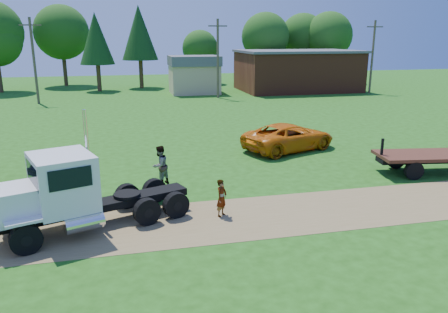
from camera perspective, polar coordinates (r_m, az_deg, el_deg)
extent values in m
plane|color=#1E480F|center=(17.95, 4.57, -7.75)|extent=(140.00, 140.00, 0.00)
cube|color=brown|center=(17.95, 4.57, -7.73)|extent=(120.00, 4.20, 0.01)
cube|color=black|center=(17.53, -16.07, -6.20)|extent=(7.10, 3.33, 0.29)
cylinder|color=black|center=(16.18, -24.46, -9.82)|extent=(1.11, 0.68, 1.06)
cylinder|color=black|center=(16.18, -24.46, -9.82)|extent=(0.47, 0.46, 0.37)
cylinder|color=black|center=(18.07, -25.54, -7.32)|extent=(1.11, 0.68, 1.06)
cylinder|color=black|center=(18.07, -25.54, -7.32)|extent=(0.47, 0.46, 0.37)
cylinder|color=black|center=(17.19, -10.03, -7.12)|extent=(1.11, 0.68, 1.06)
cylinder|color=black|center=(17.19, -10.03, -7.12)|extent=(0.47, 0.46, 0.37)
cylinder|color=black|center=(18.98, -12.52, -5.05)|extent=(1.11, 0.68, 1.06)
cylinder|color=black|center=(18.98, -12.52, -5.05)|extent=(0.47, 0.46, 0.37)
cylinder|color=black|center=(17.67, -6.28, -6.33)|extent=(1.11, 0.68, 1.06)
cylinder|color=black|center=(17.67, -6.28, -6.33)|extent=(0.47, 0.46, 0.37)
cylinder|color=black|center=(19.42, -9.06, -4.40)|extent=(1.11, 0.68, 1.06)
cylinder|color=black|center=(19.42, -9.06, -4.40)|extent=(0.47, 0.46, 0.37)
cube|color=silver|center=(16.78, -25.24, -5.45)|extent=(2.19, 2.13, 1.16)
cube|color=silver|center=(16.86, -20.27, -3.08)|extent=(2.69, 2.86, 2.02)
cube|color=black|center=(16.57, -23.73, -2.19)|extent=(0.70, 1.83, 0.82)
cube|color=black|center=(15.65, -19.42, -2.74)|extent=(1.37, 0.53, 0.72)
cube|color=black|center=(17.84, -21.27, -0.74)|extent=(1.37, 0.53, 0.72)
cube|color=silver|center=(15.93, -24.71, -7.78)|extent=(1.23, 0.80, 0.10)
cube|color=silver|center=(17.85, -25.77, -5.46)|extent=(1.23, 0.80, 0.10)
cylinder|color=silver|center=(16.37, -17.78, -8.28)|extent=(1.47, 1.00, 0.58)
cylinder|color=silver|center=(17.53, -17.24, -1.29)|extent=(0.17, 0.17, 4.43)
cylinder|color=black|center=(17.79, -12.57, -4.87)|extent=(1.36, 1.36, 0.12)
imported|color=#D16409|center=(28.19, 8.48, 2.57)|extent=(6.81, 4.87, 1.72)
cube|color=black|center=(26.08, 27.21, -0.29)|extent=(7.63, 2.05, 0.24)
cylinder|color=black|center=(24.14, 23.56, -1.71)|extent=(0.98, 0.42, 0.95)
cylinder|color=black|center=(25.84, 21.53, -0.43)|extent=(0.98, 0.42, 0.95)
cube|color=black|center=(24.16, 19.95, 1.12)|extent=(0.13, 0.13, 0.95)
imported|color=#999999|center=(17.63, -0.31, -5.43)|extent=(0.66, 0.66, 1.55)
imported|color=#999999|center=(21.44, -8.37, -1.19)|extent=(1.20, 1.20, 1.97)
cube|color=brown|center=(60.48, 9.53, 10.89)|extent=(15.00, 10.00, 5.00)
cube|color=#535358|center=(60.34, 9.64, 13.40)|extent=(15.40, 10.40, 0.30)
cube|color=tan|center=(56.68, -3.91, 10.07)|extent=(6.00, 5.00, 3.60)
cube|color=#535358|center=(56.52, -3.95, 12.39)|extent=(6.20, 5.40, 1.20)
cylinder|color=#4C3E2B|center=(51.53, -23.55, 11.33)|extent=(0.28, 0.28, 9.00)
cube|color=#4C3E2B|center=(51.48, -24.01, 15.43)|extent=(2.20, 0.14, 0.14)
cylinder|color=#4C3E2B|center=(51.97, -0.81, 12.60)|extent=(0.28, 0.28, 9.00)
cube|color=#4C3E2B|center=(51.92, -0.83, 16.68)|extent=(2.20, 0.14, 0.14)
cylinder|color=#4C3E2B|center=(59.55, 18.80, 12.16)|extent=(0.28, 0.28, 9.00)
cube|color=#4C3E2B|center=(59.50, 19.12, 15.71)|extent=(2.20, 0.14, 0.14)
cylinder|color=#3C2718|center=(64.35, -27.25, 9.05)|extent=(0.56, 0.56, 3.58)
cylinder|color=#3C2718|center=(69.37, -20.04, 10.37)|extent=(0.56, 0.56, 4.11)
sphere|color=#1B4411|center=(69.20, -20.47, 14.96)|extent=(7.74, 7.74, 7.74)
cylinder|color=#3C2718|center=(63.63, -10.76, 10.57)|extent=(0.56, 0.56, 3.95)
cone|color=#103511|center=(63.43, -11.02, 15.60)|extent=(4.96, 4.96, 7.33)
cylinder|color=#3C2718|center=(68.63, -3.10, 10.70)|extent=(0.56, 0.56, 2.87)
sphere|color=#1B4411|center=(68.43, -3.15, 13.96)|extent=(5.42, 5.42, 5.42)
cylinder|color=#3C2718|center=(68.65, 5.30, 11.04)|extent=(0.56, 0.56, 3.79)
sphere|color=#1B4411|center=(68.45, 5.41, 15.34)|extent=(7.15, 7.15, 7.15)
cylinder|color=#3C2718|center=(72.42, 13.26, 10.96)|extent=(0.56, 0.56, 3.86)
sphere|color=#1B4411|center=(72.24, 13.52, 15.11)|extent=(7.29, 7.29, 7.29)
cylinder|color=#3C2718|center=(61.18, -16.03, 9.88)|extent=(0.56, 0.56, 3.55)
cone|color=#103511|center=(60.96, -16.39, 14.57)|extent=(4.46, 4.46, 6.59)
cylinder|color=#3C2718|center=(73.81, 10.04, 11.19)|extent=(0.56, 0.56, 3.82)
sphere|color=#1B4411|center=(73.64, 10.24, 15.21)|extent=(7.20, 7.20, 7.20)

